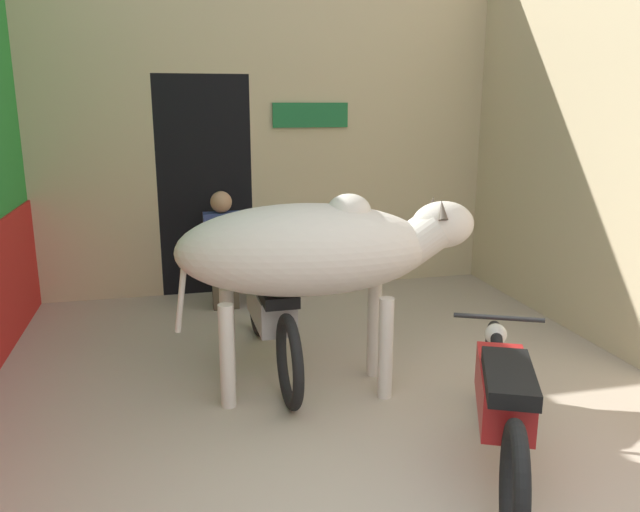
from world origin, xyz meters
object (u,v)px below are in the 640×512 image
Objects in this scene: cow at (316,251)px; motorcycle_far at (271,313)px; motorcycle_near at (503,400)px; shopkeeper_seated at (223,246)px; plastic_stool at (263,283)px.

cow reaches higher than motorcycle_far.
shopkeeper_seated reaches higher than motorcycle_near.
motorcycle_far is at bearing 120.98° from motorcycle_near.
motorcycle_far is at bearing 117.29° from cow.
shopkeeper_seated is (-0.50, 2.23, -0.43)m from cow.
cow is 1.81× the size of shopkeeper_seated.
plastic_stool is at bearing 104.50° from motorcycle_near.
plastic_stool is (-0.08, 2.19, -0.86)m from cow.
motorcycle_far is 5.08× the size of plastic_stool.
cow is at bearing 122.34° from motorcycle_near.
cow is 2.33m from shopkeeper_seated.
plastic_stool is (0.42, -0.04, -0.43)m from shopkeeper_seated.
shopkeeper_seated is (-0.24, 1.72, 0.20)m from motorcycle_far.
cow is at bearing -62.71° from motorcycle_far.
cow is 2.35m from plastic_stool.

